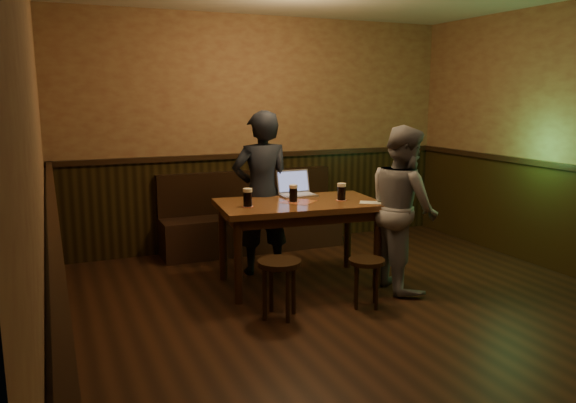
{
  "coord_description": "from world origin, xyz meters",
  "views": [
    {
      "loc": [
        -2.45,
        -3.54,
        1.86
      ],
      "look_at": [
        -0.39,
        1.26,
        0.87
      ],
      "focal_mm": 35.0,
      "sensor_mm": 36.0,
      "label": 1
    }
  ],
  "objects_px": {
    "bench": "(252,224)",
    "pint_mid": "(293,193)",
    "pint_right": "(341,192)",
    "person_suit": "(262,193)",
    "stool_right": "(367,269)",
    "pint_left": "(248,197)",
    "pub_table": "(298,213)",
    "person_grey": "(403,208)",
    "laptop": "(296,189)",
    "stool_left": "(279,272)"
  },
  "relations": [
    {
      "from": "bench",
      "to": "pint_mid",
      "type": "bearing_deg",
      "value": -92.01
    },
    {
      "from": "pint_right",
      "to": "person_suit",
      "type": "distance_m",
      "value": 0.85
    },
    {
      "from": "pint_right",
      "to": "person_suit",
      "type": "relative_size",
      "value": 0.1
    },
    {
      "from": "stool_right",
      "to": "pint_right",
      "type": "height_order",
      "value": "pint_right"
    },
    {
      "from": "bench",
      "to": "pint_mid",
      "type": "relative_size",
      "value": 12.93
    },
    {
      "from": "pint_left",
      "to": "pub_table",
      "type": "bearing_deg",
      "value": 3.89
    },
    {
      "from": "pint_mid",
      "to": "pint_right",
      "type": "relative_size",
      "value": 0.98
    },
    {
      "from": "pub_table",
      "to": "person_suit",
      "type": "distance_m",
      "value": 0.54
    },
    {
      "from": "stool_right",
      "to": "person_suit",
      "type": "xyz_separation_m",
      "value": [
        -0.5,
        1.28,
        0.51
      ]
    },
    {
      "from": "pub_table",
      "to": "person_grey",
      "type": "distance_m",
      "value": 1.01
    },
    {
      "from": "pint_left",
      "to": "laptop",
      "type": "distance_m",
      "value": 0.77
    },
    {
      "from": "stool_right",
      "to": "pint_mid",
      "type": "height_order",
      "value": "pint_mid"
    },
    {
      "from": "laptop",
      "to": "person_suit",
      "type": "distance_m",
      "value": 0.36
    },
    {
      "from": "pint_left",
      "to": "laptop",
      "type": "height_order",
      "value": "laptop"
    },
    {
      "from": "pub_table",
      "to": "laptop",
      "type": "relative_size",
      "value": 4.53
    },
    {
      "from": "pint_mid",
      "to": "person_grey",
      "type": "relative_size",
      "value": 0.11
    },
    {
      "from": "stool_right",
      "to": "pint_right",
      "type": "xyz_separation_m",
      "value": [
        0.12,
        0.71,
        0.57
      ]
    },
    {
      "from": "pint_right",
      "to": "person_grey",
      "type": "relative_size",
      "value": 0.11
    },
    {
      "from": "stool_left",
      "to": "stool_right",
      "type": "relative_size",
      "value": 1.15
    },
    {
      "from": "bench",
      "to": "laptop",
      "type": "bearing_deg",
      "value": -83.05
    },
    {
      "from": "pint_left",
      "to": "stool_right",
      "type": "bearing_deg",
      "value": -42.24
    },
    {
      "from": "pint_mid",
      "to": "person_suit",
      "type": "bearing_deg",
      "value": 108.07
    },
    {
      "from": "stool_left",
      "to": "person_grey",
      "type": "height_order",
      "value": "person_grey"
    },
    {
      "from": "stool_right",
      "to": "pint_right",
      "type": "bearing_deg",
      "value": 80.25
    },
    {
      "from": "pint_left",
      "to": "person_suit",
      "type": "relative_size",
      "value": 0.1
    },
    {
      "from": "laptop",
      "to": "person_grey",
      "type": "relative_size",
      "value": 0.23
    },
    {
      "from": "pint_mid",
      "to": "pint_left",
      "type": "bearing_deg",
      "value": -173.79
    },
    {
      "from": "person_suit",
      "to": "stool_right",
      "type": "bearing_deg",
      "value": 115.87
    },
    {
      "from": "pint_left",
      "to": "stool_left",
      "type": "bearing_deg",
      "value": -87.23
    },
    {
      "from": "laptop",
      "to": "pub_table",
      "type": "bearing_deg",
      "value": -109.23
    },
    {
      "from": "bench",
      "to": "person_suit",
      "type": "relative_size",
      "value": 1.29
    },
    {
      "from": "bench",
      "to": "pub_table",
      "type": "bearing_deg",
      "value": -90.0
    },
    {
      "from": "laptop",
      "to": "bench",
      "type": "bearing_deg",
      "value": 97.43
    },
    {
      "from": "bench",
      "to": "pub_table",
      "type": "xyz_separation_m",
      "value": [
        -0.0,
        -1.39,
        0.41
      ]
    },
    {
      "from": "pub_table",
      "to": "pint_mid",
      "type": "relative_size",
      "value": 9.61
    },
    {
      "from": "pint_left",
      "to": "person_suit",
      "type": "xyz_separation_m",
      "value": [
        0.34,
        0.52,
        -0.07
      ]
    },
    {
      "from": "pint_left",
      "to": "person_grey",
      "type": "height_order",
      "value": "person_grey"
    },
    {
      "from": "pint_right",
      "to": "laptop",
      "type": "relative_size",
      "value": 0.48
    },
    {
      "from": "person_grey",
      "to": "pint_right",
      "type": "bearing_deg",
      "value": 57.73
    },
    {
      "from": "laptop",
      "to": "person_grey",
      "type": "bearing_deg",
      "value": -47.67
    },
    {
      "from": "pub_table",
      "to": "stool_left",
      "type": "relative_size",
      "value": 3.28
    },
    {
      "from": "pint_right",
      "to": "person_grey",
      "type": "bearing_deg",
      "value": -41.04
    },
    {
      "from": "stool_left",
      "to": "pub_table",
      "type": "bearing_deg",
      "value": 55.31
    },
    {
      "from": "pint_right",
      "to": "person_suit",
      "type": "height_order",
      "value": "person_suit"
    },
    {
      "from": "pint_right",
      "to": "person_suit",
      "type": "bearing_deg",
      "value": 137.26
    },
    {
      "from": "bench",
      "to": "pint_mid",
      "type": "distance_m",
      "value": 1.5
    },
    {
      "from": "bench",
      "to": "pint_mid",
      "type": "height_order",
      "value": "pint_mid"
    },
    {
      "from": "pub_table",
      "to": "stool_left",
      "type": "height_order",
      "value": "pub_table"
    },
    {
      "from": "person_grey",
      "to": "bench",
      "type": "bearing_deg",
      "value": 33.93
    },
    {
      "from": "pint_left",
      "to": "person_suit",
      "type": "distance_m",
      "value": 0.62
    }
  ]
}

